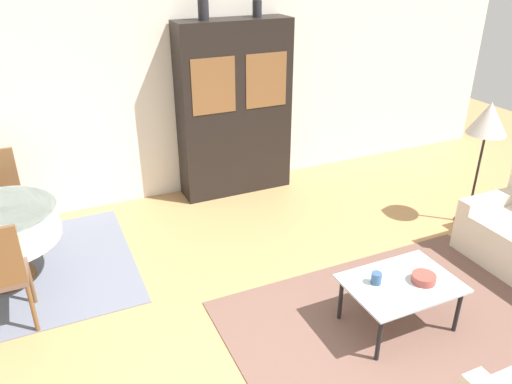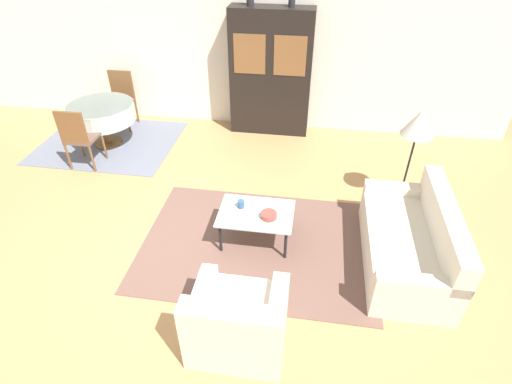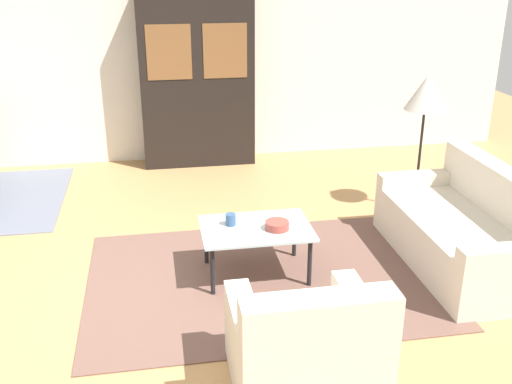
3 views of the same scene
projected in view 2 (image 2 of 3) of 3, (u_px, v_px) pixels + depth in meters
The scene contains 15 objects.
ground_plane at pixel (170, 250), 4.92m from camera, with size 14.00×14.00×0.00m, color tan.
wall_back at pixel (227, 51), 7.01m from camera, with size 10.00×0.06×2.70m.
area_rug at pixel (258, 244), 5.00m from camera, with size 2.86×2.05×0.01m.
dining_rug at pixel (110, 142), 7.10m from camera, with size 2.32×1.90×0.01m.
couch at pixel (411, 243), 4.58m from camera, with size 0.88×1.74×0.84m.
armchair at pixel (238, 322), 3.72m from camera, with size 0.88×0.81×0.81m.
coffee_table at pixel (256, 215), 4.84m from camera, with size 0.90×0.65×0.43m.
display_cabinet at pixel (271, 73), 6.88m from camera, with size 1.39×0.41×2.14m.
dining_table at pixel (101, 113), 6.72m from camera, with size 1.09×1.09×0.73m.
dining_chair_near at pixel (78, 135), 6.11m from camera, with size 0.44×0.44×1.00m.
dining_chair_far at pixel (121, 96), 7.34m from camera, with size 0.44×0.44×1.00m.
floor_lamp at pixel (419, 126), 4.99m from camera, with size 0.42×0.42×1.43m.
cup at pixel (241, 204), 4.87m from camera, with size 0.08×0.08×0.10m.
bowl at pixel (269, 215), 4.72m from camera, with size 0.19×0.19×0.07m.
vase_short at pixel (292, 0), 6.15m from camera, with size 0.11×0.11×0.19m.
Camera 2 is at (1.59, -3.34, 3.48)m, focal length 28.00 mm.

